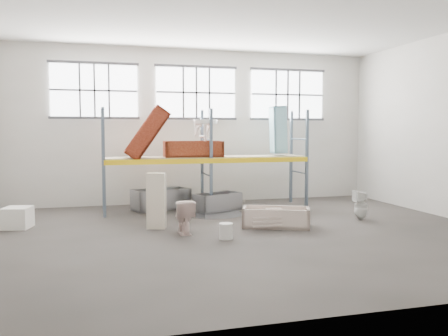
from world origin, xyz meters
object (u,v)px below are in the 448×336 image
object	(u,v)px
bathtub_beige	(276,217)
toilet_beige	(184,216)
rust_tub_flat	(193,149)
bucket	(226,231)
blue_tub_upright	(278,130)
cistern_tall	(156,201)
steel_tub_left	(161,199)
toilet_white	(361,205)
steel_tub_right	(217,202)

from	to	relation	value
bathtub_beige	toilet_beige	bearing A→B (deg)	-154.87
rust_tub_flat	bucket	size ratio (longest dim) A/B	4.90
rust_tub_flat	blue_tub_upright	distance (m)	2.79
rust_tub_flat	cistern_tall	bearing A→B (deg)	-120.54
bathtub_beige	toilet_beige	world-z (taller)	toilet_beige
steel_tub_left	blue_tub_upright	bearing A→B (deg)	-4.86
bucket	blue_tub_upright	bearing A→B (deg)	55.05
bathtub_beige	toilet_white	bearing A→B (deg)	28.74
steel_tub_right	rust_tub_flat	size ratio (longest dim) A/B	0.82
cistern_tall	toilet_beige	bearing A→B (deg)	-34.16
bucket	bathtub_beige	bearing A→B (deg)	31.36
steel_tub_left	steel_tub_right	size ratio (longest dim) A/B	1.19
cistern_tall	steel_tub_right	xyz separation A→B (m)	(2.07, 2.12, -0.42)
bathtub_beige	toilet_beige	size ratio (longest dim) A/B	2.07
steel_tub_right	steel_tub_left	bearing A→B (deg)	157.58
toilet_beige	rust_tub_flat	bearing A→B (deg)	-104.17
rust_tub_flat	blue_tub_upright	world-z (taller)	blue_tub_upright
bathtub_beige	steel_tub_left	distance (m)	4.13
cistern_tall	steel_tub_right	distance (m)	3.00
cistern_tall	steel_tub_left	xyz separation A→B (m)	(0.48, 2.78, -0.37)
steel_tub_left	bucket	world-z (taller)	steel_tub_left
rust_tub_flat	bucket	xyz separation A→B (m)	(-0.07, -3.90, -1.65)
bucket	steel_tub_left	bearing A→B (deg)	101.05
toilet_white	toilet_beige	bearing A→B (deg)	-80.64
toilet_beige	cistern_tall	bearing A→B (deg)	-51.42
toilet_white	bucket	world-z (taller)	toilet_white
toilet_white	rust_tub_flat	size ratio (longest dim) A/B	0.46
blue_tub_upright	steel_tub_right	bearing A→B (deg)	-170.35
bathtub_beige	blue_tub_upright	xyz separation A→B (m)	(1.26, 3.07, 2.16)
steel_tub_left	toilet_beige	bearing A→B (deg)	-88.97
steel_tub_left	bucket	size ratio (longest dim) A/B	4.80
steel_tub_right	toilet_beige	bearing A→B (deg)	-118.39
steel_tub_right	bucket	world-z (taller)	steel_tub_right
bathtub_beige	steel_tub_right	size ratio (longest dim) A/B	1.16
steel_tub_right	cistern_tall	bearing A→B (deg)	-134.31
toilet_beige	rust_tub_flat	world-z (taller)	rust_tub_flat
cistern_tall	blue_tub_upright	size ratio (longest dim) A/B	0.93
toilet_beige	blue_tub_upright	xyz separation A→B (m)	(3.58, 3.18, 2.00)
toilet_white	steel_tub_right	bearing A→B (deg)	-121.66
rust_tub_flat	toilet_white	bearing A→B (deg)	-33.81
toilet_beige	steel_tub_right	distance (m)	3.22
bathtub_beige	toilet_white	world-z (taller)	toilet_white
toilet_white	steel_tub_right	distance (m)	4.11
blue_tub_upright	steel_tub_left	bearing A→B (deg)	175.14
bathtub_beige	steel_tub_right	xyz separation A→B (m)	(-0.78, 2.72, 0.02)
cistern_tall	toilet_white	distance (m)	5.40
toilet_white	rust_tub_flat	world-z (taller)	rust_tub_flat
cistern_tall	blue_tub_upright	bearing A→B (deg)	49.54
steel_tub_left	rust_tub_flat	xyz separation A→B (m)	(0.91, -0.42, 1.51)
bathtub_beige	blue_tub_upright	size ratio (longest dim) A/B	1.13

